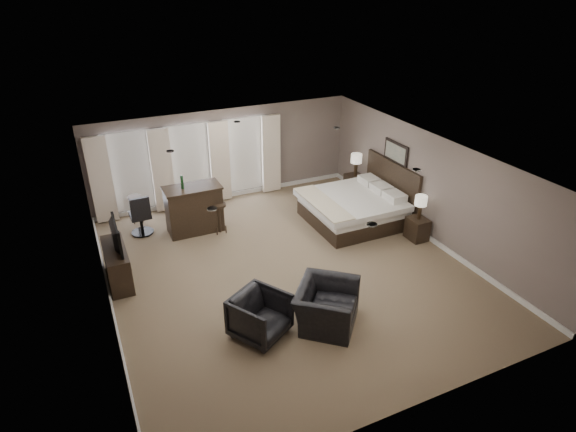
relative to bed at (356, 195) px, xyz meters
name	(u,v)px	position (x,y,z in m)	size (l,w,h in m)	color
room	(287,217)	(-2.58, -1.35, 0.55)	(7.60, 8.60, 2.64)	brown
window_bay	(191,165)	(-3.58, 2.76, 0.45)	(5.25, 0.20, 2.30)	silver
bed	(356,195)	(0.00, 0.00, 0.00)	(2.35, 2.24, 1.49)	silver
nightstand_near	(417,229)	(0.89, -1.45, -0.47)	(0.42, 0.51, 0.56)	black
nightstand_far	(355,185)	(0.89, 1.45, -0.44)	(0.46, 0.56, 0.61)	black
lamp_near	(420,207)	(0.89, -1.45, 0.11)	(0.29, 0.29, 0.61)	beige
lamp_far	(356,165)	(0.89, 1.45, 0.19)	(0.32, 0.32, 0.66)	beige
wall_art	(396,153)	(1.12, 0.00, 1.00)	(0.04, 0.96, 0.56)	slate
dresser	(117,265)	(-6.03, -0.25, -0.35)	(0.44, 1.38, 0.80)	black
tv	(114,246)	(-6.03, -0.25, 0.12)	(1.04, 0.60, 0.14)	black
armchair_near	(327,300)	(-2.69, -3.32, -0.22)	(1.21, 0.79, 1.06)	black
armchair_far	(260,314)	(-3.93, -3.11, -0.29)	(0.90, 0.84, 0.92)	black
bar_counter	(194,209)	(-3.96, 1.26, -0.14)	(1.40, 0.73, 1.22)	black
bar_stool_left	(136,209)	(-5.22, 2.39, -0.38)	(0.35, 0.35, 0.73)	black
bar_stool_right	(219,218)	(-3.41, 0.92, -0.35)	(0.37, 0.37, 0.79)	black
desk_chair	(140,214)	(-5.22, 1.68, -0.21)	(0.55, 0.55, 1.07)	black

